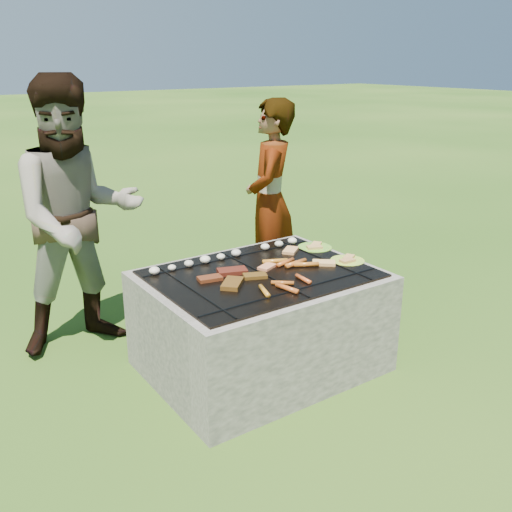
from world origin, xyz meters
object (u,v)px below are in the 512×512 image
(plate_far, at_px, (315,248))
(plate_near, at_px, (348,261))
(bystander, at_px, (78,218))
(fire_pit, at_px, (261,324))
(cook, at_px, (270,202))

(plate_far, xyz_separation_m, plate_near, (0.00, -0.31, -0.00))
(plate_near, relative_size, bystander, 0.14)
(fire_pit, distance_m, plate_near, 0.66)
(cook, bearing_deg, bystander, -50.77)
(plate_far, xyz_separation_m, cook, (0.14, 0.69, 0.15))
(plate_near, distance_m, bystander, 1.68)
(plate_near, bearing_deg, bystander, 141.84)
(plate_near, height_order, bystander, bystander)
(fire_pit, bearing_deg, bystander, 129.64)
(bystander, bearing_deg, plate_near, -35.41)
(fire_pit, distance_m, bystander, 1.30)
(cook, height_order, bystander, bystander)
(plate_near, xyz_separation_m, cook, (0.14, 1.00, 0.15))
(cook, distance_m, bystander, 1.45)
(fire_pit, relative_size, bystander, 0.76)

